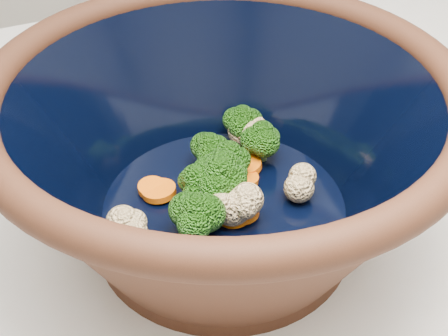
% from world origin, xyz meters
% --- Properties ---
extents(mixing_bowl, '(0.43, 0.43, 0.16)m').
position_xyz_m(mixing_bowl, '(-0.09, 0.09, 0.99)').
color(mixing_bowl, black).
rests_on(mixing_bowl, counter).
extents(vegetable_pile, '(0.18, 0.14, 0.06)m').
position_xyz_m(vegetable_pile, '(-0.08, 0.10, 0.96)').
color(vegetable_pile, '#608442').
rests_on(vegetable_pile, mixing_bowl).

